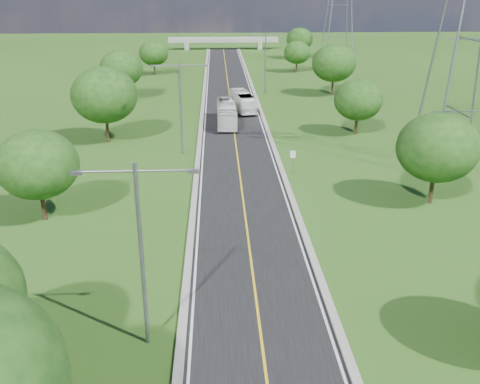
% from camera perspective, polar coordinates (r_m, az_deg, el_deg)
% --- Properties ---
extents(ground, '(260.00, 260.00, 0.00)m').
position_cam_1_polar(ground, '(73.74, -0.79, 7.69)').
color(ground, '#2A4814').
rests_on(ground, ground).
extents(road, '(8.00, 150.00, 0.06)m').
position_cam_1_polar(road, '(79.56, -0.93, 8.75)').
color(road, black).
rests_on(road, ground).
extents(curb_left, '(0.50, 150.00, 0.22)m').
position_cam_1_polar(curb_left, '(79.54, -4.03, 8.75)').
color(curb_left, gray).
rests_on(curb_left, ground).
extents(curb_right, '(0.50, 150.00, 0.22)m').
position_cam_1_polar(curb_right, '(79.77, 2.16, 8.83)').
color(curb_right, gray).
rests_on(curb_right, ground).
extents(speed_limit_sign, '(0.55, 0.09, 2.40)m').
position_cam_1_polar(speed_limit_sign, '(52.61, 5.65, 3.61)').
color(speed_limit_sign, slate).
rests_on(speed_limit_sign, ground).
extents(overpass, '(30.00, 3.00, 3.20)m').
position_cam_1_polar(overpass, '(152.31, -1.79, 15.86)').
color(overpass, gray).
rests_on(overpass, ground).
extents(streetlight_near_left, '(5.90, 0.25, 10.00)m').
position_cam_1_polar(streetlight_near_left, '(26.62, -10.57, -5.23)').
color(streetlight_near_left, slate).
rests_on(streetlight_near_left, ground).
extents(streetlight_mid_left, '(5.90, 0.25, 10.00)m').
position_cam_1_polar(streetlight_mid_left, '(57.88, -6.38, 9.70)').
color(streetlight_mid_left, slate).
rests_on(streetlight_mid_left, ground).
extents(streetlight_far_right, '(5.90, 0.25, 10.00)m').
position_cam_1_polar(streetlight_far_right, '(90.67, 2.72, 14.12)').
color(streetlight_far_right, slate).
rests_on(streetlight_far_right, ground).
extents(power_tower_near, '(9.00, 6.40, 28.00)m').
position_cam_1_polar(power_tower_near, '(57.04, 23.51, 16.15)').
color(power_tower_near, slate).
rests_on(power_tower_near, ground).
extents(tree_lb, '(6.30, 6.30, 7.33)m').
position_cam_1_polar(tree_lb, '(43.89, -20.80, 2.75)').
color(tree_lb, black).
rests_on(tree_lb, ground).
extents(tree_lc, '(7.56, 7.56, 8.79)m').
position_cam_1_polar(tree_lc, '(64.02, -14.28, 9.99)').
color(tree_lc, black).
rests_on(tree_lc, ground).
extents(tree_ld, '(6.72, 6.72, 7.82)m').
position_cam_1_polar(tree_ld, '(87.74, -12.57, 12.74)').
color(tree_ld, black).
rests_on(tree_ld, ground).
extents(tree_le, '(5.88, 5.88, 6.84)m').
position_cam_1_polar(tree_le, '(111.03, -9.20, 14.43)').
color(tree_le, black).
rests_on(tree_le, ground).
extents(tree_rb, '(6.72, 6.72, 7.82)m').
position_cam_1_polar(tree_rb, '(47.11, 20.32, 4.46)').
color(tree_rb, black).
rests_on(tree_rb, ground).
extents(tree_rc, '(5.88, 5.88, 6.84)m').
position_cam_1_polar(tree_rc, '(67.17, 12.50, 9.58)').
color(tree_rc, black).
rests_on(tree_rc, ground).
extents(tree_rd, '(7.14, 7.14, 8.30)m').
position_cam_1_polar(tree_rd, '(90.47, 9.98, 13.38)').
color(tree_rd, black).
rests_on(tree_rd, ground).
extents(tree_re, '(5.46, 5.46, 6.35)m').
position_cam_1_polar(tree_re, '(113.60, 6.10, 14.58)').
color(tree_re, black).
rests_on(tree_re, ground).
extents(tree_rf, '(6.30, 6.30, 7.33)m').
position_cam_1_polar(tree_rf, '(133.71, 6.38, 15.89)').
color(tree_rf, black).
rests_on(tree_rf, ground).
extents(bus_outbound, '(3.67, 9.76, 2.65)m').
position_cam_1_polar(bus_outbound, '(78.98, 0.30, 9.66)').
color(bus_outbound, white).
rests_on(bus_outbound, road).
extents(bus_inbound, '(2.42, 10.35, 2.88)m').
position_cam_1_polar(bus_inbound, '(71.02, -1.44, 8.38)').
color(bus_inbound, white).
rests_on(bus_inbound, road).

